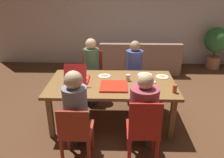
{
  "coord_description": "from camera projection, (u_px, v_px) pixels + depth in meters",
  "views": [
    {
      "loc": [
        0.09,
        -3.31,
        2.21
      ],
      "look_at": [
        0.0,
        0.1,
        0.75
      ],
      "focal_mm": 36.25,
      "sensor_mm": 36.0,
      "label": 1
    }
  ],
  "objects": [
    {
      "name": "dining_table",
      "position": [
        112.0,
        87.0,
        3.65
      ],
      "size": [
        2.03,
        1.1,
        0.72
      ],
      "color": "brown",
      "rests_on": "ground"
    },
    {
      "name": "potted_plant",
      "position": [
        216.0,
        44.0,
        6.08
      ],
      "size": [
        0.61,
        0.61,
        1.12
      ],
      "color": "#AF6D54",
      "rests_on": "ground"
    },
    {
      "name": "drinking_glass_3",
      "position": [
        83.0,
        89.0,
        3.28
      ],
      "size": [
        0.06,
        0.06,
        0.1
      ],
      "primitive_type": "cylinder",
      "color": "silver",
      "rests_on": "dining_table"
    },
    {
      "name": "person_3",
      "position": [
        91.0,
        66.0,
        4.39
      ],
      "size": [
        0.29,
        0.53,
        1.24
      ],
      "color": "#2D3746",
      "rests_on": "ground"
    },
    {
      "name": "couch",
      "position": [
        139.0,
        60.0,
        6.02
      ],
      "size": [
        2.04,
        0.82,
        0.81
      ],
      "color": "#8D6759",
      "rests_on": "ground"
    },
    {
      "name": "drinking_glass_0",
      "position": [
        153.0,
        86.0,
        3.37
      ],
      "size": [
        0.08,
        0.08,
        0.13
      ],
      "primitive_type": "cylinder",
      "color": "silver",
      "rests_on": "dining_table"
    },
    {
      "name": "chair_1",
      "position": [
        143.0,
        131.0,
        2.81
      ],
      "size": [
        0.41,
        0.44,
        0.96
      ],
      "color": "red",
      "rests_on": "ground"
    },
    {
      "name": "chair_3",
      "position": [
        92.0,
        72.0,
        4.6
      ],
      "size": [
        0.42,
        0.4,
        0.94
      ],
      "color": "red",
      "rests_on": "ground"
    },
    {
      "name": "person_0",
      "position": [
        76.0,
        109.0,
        2.83
      ],
      "size": [
        0.3,
        0.48,
        1.28
      ],
      "color": "#2D3148",
      "rests_on": "ground"
    },
    {
      "name": "person_2",
      "position": [
        135.0,
        67.0,
        4.38
      ],
      "size": [
        0.32,
        0.55,
        1.19
      ],
      "color": "#324039",
      "rests_on": "ground"
    },
    {
      "name": "drinking_glass_1",
      "position": [
        175.0,
        89.0,
        3.27
      ],
      "size": [
        0.06,
        0.06,
        0.12
      ],
      "primitive_type": "cylinder",
      "color": "#B24928",
      "rests_on": "dining_table"
    },
    {
      "name": "chair_2",
      "position": [
        134.0,
        74.0,
        4.6
      ],
      "size": [
        0.39,
        0.43,
        0.95
      ],
      "color": "olive",
      "rests_on": "ground"
    },
    {
      "name": "plate_2",
      "position": [
        145.0,
        75.0,
        3.91
      ],
      "size": [
        0.25,
        0.25,
        0.01
      ],
      "color": "white",
      "rests_on": "dining_table"
    },
    {
      "name": "plate_1",
      "position": [
        104.0,
        76.0,
        3.86
      ],
      "size": [
        0.21,
        0.21,
        0.03
      ],
      "color": "white",
      "rests_on": "dining_table"
    },
    {
      "name": "drinking_glass_2",
      "position": [
        128.0,
        78.0,
        3.68
      ],
      "size": [
        0.07,
        0.07,
        0.11
      ],
      "primitive_type": "cylinder",
      "color": "silver",
      "rests_on": "dining_table"
    },
    {
      "name": "pizza_box_0",
      "position": [
        78.0,
        78.0,
        3.66
      ],
      "size": [
        0.35,
        0.48,
        0.35
      ],
      "color": "red",
      "rests_on": "dining_table"
    },
    {
      "name": "person_1",
      "position": [
        143.0,
        109.0,
        2.84
      ],
      "size": [
        0.35,
        0.51,
        1.24
      ],
      "color": "#2C3B49",
      "rests_on": "ground"
    },
    {
      "name": "ground_plane",
      "position": [
        112.0,
        121.0,
        3.91
      ],
      "size": [
        20.0,
        20.0,
        0.0
      ],
      "primitive_type": "plane",
      "color": "brown"
    },
    {
      "name": "back_wall",
      "position": [
        115.0,
        13.0,
        6.19
      ],
      "size": [
        6.89,
        0.12,
        2.84
      ],
      "primitive_type": "cube",
      "color": "beige",
      "rests_on": "ground"
    },
    {
      "name": "pizza_box_1",
      "position": [
        114.0,
        86.0,
        3.47
      ],
      "size": [
        0.41,
        0.41,
        0.03
      ],
      "color": "red",
      "rests_on": "dining_table"
    },
    {
      "name": "plate_0",
      "position": [
        162.0,
        77.0,
        3.83
      ],
      "size": [
        0.22,
        0.22,
        0.03
      ],
      "color": "white",
      "rests_on": "dining_table"
    },
    {
      "name": "chair_0",
      "position": [
        76.0,
        134.0,
        2.83
      ],
      "size": [
        0.4,
        0.44,
        0.87
      ],
      "color": "#AB3422",
      "rests_on": "ground"
    }
  ]
}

